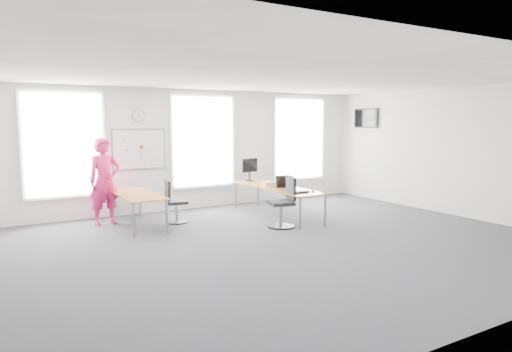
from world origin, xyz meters
TOP-DOWN VIEW (x-y plane):
  - floor at (0.00, 0.00)m, footprint 10.00×10.00m
  - ceiling at (0.00, 0.00)m, footprint 10.00×10.00m
  - wall_back at (0.00, 4.00)m, footprint 10.00×0.00m
  - wall_front at (0.00, -4.00)m, footprint 10.00×0.00m
  - wall_right at (5.00, 0.00)m, footprint 0.00×10.00m
  - window_left at (-3.00, 3.97)m, footprint 1.60×0.06m
  - window_mid at (0.30, 3.97)m, footprint 1.60×0.06m
  - window_right at (3.30, 3.97)m, footprint 1.60×0.06m
  - desk_right at (1.28, 2.05)m, footprint 0.77×2.90m
  - desk_left at (-1.81, 2.63)m, footprint 0.77×1.93m
  - chair_right at (0.83, 1.07)m, footprint 0.58×0.58m
  - chair_left at (-1.01, 2.62)m, footprint 0.50×0.50m
  - person at (-2.33, 3.22)m, footprint 0.74×0.54m
  - whiteboard at (-1.35, 3.97)m, footprint 1.20×0.03m
  - wall_clock at (-1.35, 3.97)m, footprint 0.30×0.04m
  - tv at (4.95, 3.00)m, footprint 0.06×0.90m
  - keyboard at (1.22, 1.01)m, footprint 0.44×0.23m
  - mouse at (1.52, 0.97)m, footprint 0.08×0.11m
  - lens_cap at (1.43, 1.22)m, footprint 0.07×0.07m
  - headphones at (1.38, 1.57)m, footprint 0.18×0.10m
  - laptop_sleeve at (1.31, 1.77)m, footprint 0.36×0.24m
  - paper_stack at (1.18, 2.20)m, footprint 0.31×0.24m
  - monitor at (1.24, 3.22)m, footprint 0.51×0.21m

SIDE VIEW (x-z plane):
  - floor at x=0.00m, z-range 0.00..0.00m
  - chair_left at x=-1.01m, z-range -0.06..0.88m
  - chair_right at x=0.83m, z-range -0.07..1.00m
  - desk_left at x=-1.81m, z-range 0.29..1.00m
  - desk_right at x=1.28m, z-range 0.31..1.01m
  - lens_cap at x=1.43m, z-range 0.70..0.71m
  - keyboard at x=1.22m, z-range 0.70..0.73m
  - mouse at x=1.52m, z-range 0.70..0.74m
  - headphones at x=1.38m, z-range 0.70..0.81m
  - paper_stack at x=1.18m, z-range 0.70..0.81m
  - laptop_sleeve at x=1.31m, z-range 0.70..0.99m
  - person at x=-2.33m, z-range 0.00..1.86m
  - monitor at x=1.24m, z-range 0.76..1.33m
  - wall_back at x=0.00m, z-range -3.50..6.50m
  - wall_front at x=0.00m, z-range -3.50..6.50m
  - wall_right at x=5.00m, z-range -3.50..6.50m
  - whiteboard at x=-1.35m, z-range 1.10..2.00m
  - window_left at x=-3.00m, z-range 0.60..2.80m
  - window_mid at x=0.30m, z-range 0.60..2.80m
  - window_right at x=3.30m, z-range 0.60..2.80m
  - tv at x=4.95m, z-range 2.02..2.57m
  - wall_clock at x=-1.35m, z-range 2.20..2.50m
  - ceiling at x=0.00m, z-range 3.00..3.00m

